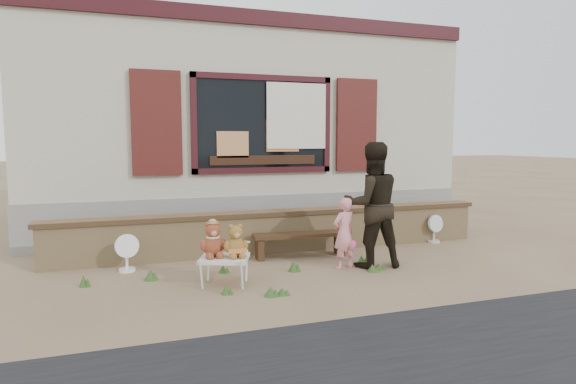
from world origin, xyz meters
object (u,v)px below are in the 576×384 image
object	(u,v)px
folding_chair	(225,259)
teddy_bear_left	(213,239)
adult	(372,205)
teddy_bear_right	(236,240)
child	(344,233)
bench	(300,239)

from	to	relation	value
folding_chair	teddy_bear_left	size ratio (longest dim) A/B	1.59
adult	teddy_bear_right	bearing A→B (deg)	14.49
child	adult	xyz separation A→B (m)	(0.41, -0.02, 0.38)
bench	child	distance (m)	0.91
folding_chair	child	size ratio (longest dim) A/B	0.72
teddy_bear_right	adult	world-z (taller)	adult
teddy_bear_left	teddy_bear_right	distance (m)	0.28
bench	adult	xyz separation A→B (m)	(0.76, -0.83, 0.60)
teddy_bear_right	adult	distance (m)	2.04
teddy_bear_left	adult	world-z (taller)	adult
bench	teddy_bear_left	size ratio (longest dim) A/B	3.27
teddy_bear_right	adult	bearing A→B (deg)	27.98
folding_chair	child	xyz separation A→B (m)	(1.72, 0.22, 0.18)
teddy_bear_left	child	size ratio (longest dim) A/B	0.45
bench	adult	bearing A→B (deg)	-43.80
folding_chair	teddy_bear_right	size ratio (longest dim) A/B	1.72
teddy_bear_left	adult	bearing A→B (deg)	24.65
folding_chair	bench	bearing A→B (deg)	57.74
bench	teddy_bear_right	world-z (taller)	teddy_bear_right
adult	teddy_bear_left	bearing A→B (deg)	11.16
teddy_bear_right	folding_chair	bearing A→B (deg)	180.00
teddy_bear_left	folding_chair	bearing A→B (deg)	0.00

